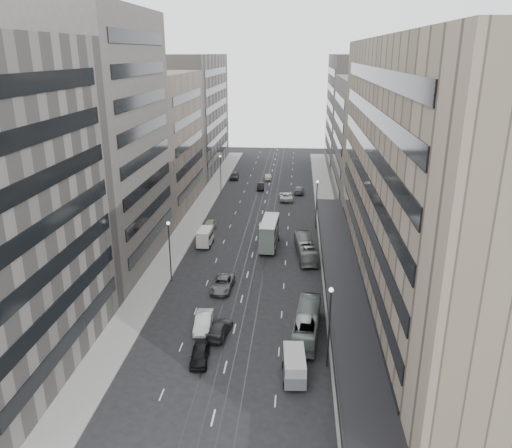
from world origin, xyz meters
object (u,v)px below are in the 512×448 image
(bus_far, at_px, (305,248))
(sedan_2, at_px, (222,284))
(bus_near, at_px, (307,323))
(panel_van, at_px, (205,237))
(sedan_1, at_px, (204,322))
(double_decker, at_px, (269,233))
(sedan_0, at_px, (200,355))
(vw_microbus, at_px, (294,365))

(bus_far, bearing_deg, sedan_2, 41.12)
(bus_far, xyz_separation_m, sedan_2, (-10.51, -11.55, -0.63))
(bus_near, xyz_separation_m, sedan_2, (-10.51, 9.86, -0.65))
(bus_near, height_order, sedan_2, bus_near)
(panel_van, xyz_separation_m, sedan_1, (4.27, -24.25, -0.67))
(panel_van, bearing_deg, double_decker, 2.08)
(sedan_1, bearing_deg, bus_near, -4.91)
(double_decker, distance_m, sedan_0, 30.89)
(bus_far, xyz_separation_m, sedan_0, (-10.40, -27.14, -0.67))
(panel_van, distance_m, sedan_0, 30.76)
(sedan_0, xyz_separation_m, sedan_2, (-0.11, 15.59, 0.04))
(bus_far, relative_size, double_decker, 1.21)
(sedan_2, bearing_deg, double_decker, 73.58)
(double_decker, height_order, sedan_2, double_decker)
(bus_near, height_order, vw_microbus, bus_near)
(bus_far, relative_size, vw_microbus, 2.09)
(double_decker, xyz_separation_m, vw_microbus, (4.21, -32.28, -1.00))
(vw_microbus, bearing_deg, panel_van, 109.98)
(bus_far, height_order, panel_van, bus_far)
(sedan_1, bearing_deg, sedan_2, 83.12)
(panel_van, bearing_deg, bus_near, -56.48)
(vw_microbus, height_order, sedan_2, vw_microbus)
(bus_near, relative_size, bus_far, 1.02)
(bus_near, bearing_deg, bus_far, -84.52)
(bus_near, bearing_deg, sedan_0, 34.34)
(vw_microbus, bearing_deg, bus_far, 83.75)
(bus_near, xyz_separation_m, sedan_0, (-10.40, -5.73, -0.69))
(sedan_0, bearing_deg, double_decker, 75.82)
(double_decker, bearing_deg, vw_microbus, -79.85)
(bus_near, distance_m, bus_far, 21.41)
(double_decker, xyz_separation_m, sedan_0, (-4.95, -30.44, -1.68))
(sedan_0, relative_size, sedan_2, 0.78)
(vw_microbus, xyz_separation_m, panel_van, (-14.17, 32.18, 0.08))
(bus_near, height_order, panel_van, bus_near)
(panel_van, height_order, sedan_2, panel_van)
(bus_near, distance_m, vw_microbus, 7.67)
(vw_microbus, xyz_separation_m, sedan_2, (-9.27, 17.43, -0.64))
(panel_van, height_order, sedan_0, panel_van)
(double_decker, bearing_deg, sedan_0, -96.52)
(double_decker, bearing_deg, bus_near, -74.86)
(vw_microbus, relative_size, sedan_1, 0.97)
(double_decker, distance_m, vw_microbus, 32.57)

